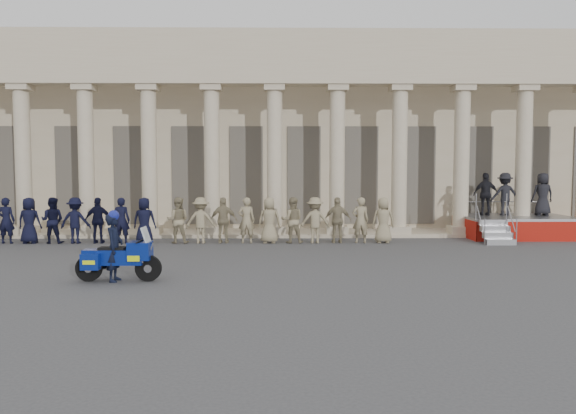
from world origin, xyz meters
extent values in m
plane|color=#3E3E40|center=(0.00, 0.00, 0.00)|extent=(90.00, 90.00, 0.00)
cube|color=#BBAA8C|center=(0.00, 15.00, 4.50)|extent=(40.00, 10.00, 9.00)
cube|color=#BBAA8C|center=(0.00, 8.80, 0.07)|extent=(40.00, 2.60, 0.15)
cube|color=#BBAA8C|center=(0.00, 8.00, 6.79)|extent=(35.80, 1.00, 1.00)
cube|color=#BBAA8C|center=(0.00, 8.00, 7.89)|extent=(35.80, 1.00, 1.20)
cube|color=#BBAA8C|center=(-9.10, 8.00, 0.30)|extent=(0.90, 0.90, 0.30)
cylinder|color=#BBAA8C|center=(-9.10, 8.00, 3.25)|extent=(0.64, 0.64, 5.60)
cube|color=#BBAA8C|center=(-9.10, 8.00, 6.17)|extent=(0.85, 0.85, 0.24)
cube|color=#BBAA8C|center=(-6.50, 8.00, 0.30)|extent=(0.90, 0.90, 0.30)
cylinder|color=#BBAA8C|center=(-6.50, 8.00, 3.25)|extent=(0.64, 0.64, 5.60)
cube|color=#BBAA8C|center=(-6.50, 8.00, 6.17)|extent=(0.85, 0.85, 0.24)
cube|color=#BBAA8C|center=(-3.90, 8.00, 0.30)|extent=(0.90, 0.90, 0.30)
cylinder|color=#BBAA8C|center=(-3.90, 8.00, 3.25)|extent=(0.64, 0.64, 5.60)
cube|color=#BBAA8C|center=(-3.90, 8.00, 6.17)|extent=(0.85, 0.85, 0.24)
cube|color=#BBAA8C|center=(-1.30, 8.00, 0.30)|extent=(0.90, 0.90, 0.30)
cylinder|color=#BBAA8C|center=(-1.30, 8.00, 3.25)|extent=(0.64, 0.64, 5.60)
cube|color=#BBAA8C|center=(-1.30, 8.00, 6.17)|extent=(0.85, 0.85, 0.24)
cube|color=#BBAA8C|center=(1.30, 8.00, 0.30)|extent=(0.90, 0.90, 0.30)
cylinder|color=#BBAA8C|center=(1.30, 8.00, 3.25)|extent=(0.64, 0.64, 5.60)
cube|color=#BBAA8C|center=(1.30, 8.00, 6.17)|extent=(0.85, 0.85, 0.24)
cube|color=#BBAA8C|center=(3.90, 8.00, 0.30)|extent=(0.90, 0.90, 0.30)
cylinder|color=#BBAA8C|center=(3.90, 8.00, 3.25)|extent=(0.64, 0.64, 5.60)
cube|color=#BBAA8C|center=(3.90, 8.00, 6.17)|extent=(0.85, 0.85, 0.24)
cube|color=#BBAA8C|center=(6.50, 8.00, 0.30)|extent=(0.90, 0.90, 0.30)
cylinder|color=#BBAA8C|center=(6.50, 8.00, 3.25)|extent=(0.64, 0.64, 5.60)
cube|color=#BBAA8C|center=(6.50, 8.00, 6.17)|extent=(0.85, 0.85, 0.24)
cube|color=#BBAA8C|center=(9.10, 8.00, 0.30)|extent=(0.90, 0.90, 0.30)
cylinder|color=#BBAA8C|center=(9.10, 8.00, 3.25)|extent=(0.64, 0.64, 5.60)
cube|color=#BBAA8C|center=(9.10, 8.00, 6.17)|extent=(0.85, 0.85, 0.24)
cube|color=#BBAA8C|center=(11.70, 8.00, 0.30)|extent=(0.90, 0.90, 0.30)
cylinder|color=#BBAA8C|center=(11.70, 8.00, 3.25)|extent=(0.64, 0.64, 5.60)
cube|color=#BBAA8C|center=(11.70, 8.00, 6.17)|extent=(0.85, 0.85, 0.24)
cube|color=black|center=(-10.40, 10.02, 2.55)|extent=(1.30, 0.12, 4.20)
cube|color=black|center=(-7.80, 10.02, 2.55)|extent=(1.30, 0.12, 4.20)
cube|color=black|center=(-5.20, 10.02, 2.55)|extent=(1.30, 0.12, 4.20)
cube|color=black|center=(-2.60, 10.02, 2.55)|extent=(1.30, 0.12, 4.20)
cube|color=black|center=(0.00, 10.02, 2.55)|extent=(1.30, 0.12, 4.20)
cube|color=black|center=(2.60, 10.02, 2.55)|extent=(1.30, 0.12, 4.20)
cube|color=black|center=(5.20, 10.02, 2.55)|extent=(1.30, 0.12, 4.20)
cube|color=black|center=(7.80, 10.02, 2.55)|extent=(1.30, 0.12, 4.20)
cube|color=black|center=(10.40, 10.02, 2.55)|extent=(1.30, 0.12, 4.20)
cube|color=black|center=(13.00, 10.02, 2.55)|extent=(1.30, 0.12, 4.20)
imported|color=black|center=(-8.93, 6.05, 0.88)|extent=(0.64, 0.42, 1.76)
imported|color=black|center=(-8.05, 6.05, 0.88)|extent=(0.86, 0.56, 1.76)
imported|color=black|center=(-7.17, 6.05, 0.88)|extent=(0.86, 0.67, 1.76)
imported|color=black|center=(-6.30, 6.05, 0.88)|extent=(1.14, 0.65, 1.76)
imported|color=black|center=(-5.42, 6.05, 0.88)|extent=(1.03, 0.43, 1.76)
imported|color=black|center=(-4.54, 6.05, 0.88)|extent=(0.64, 0.42, 1.76)
imported|color=black|center=(-3.67, 6.05, 0.88)|extent=(0.86, 0.56, 1.76)
imported|color=gray|center=(-2.39, 6.05, 0.88)|extent=(0.86, 0.67, 1.76)
imported|color=gray|center=(-1.51, 6.05, 0.88)|extent=(1.14, 0.65, 1.76)
imported|color=gray|center=(-0.64, 6.05, 0.88)|extent=(1.03, 0.43, 1.76)
imported|color=gray|center=(0.24, 6.05, 0.88)|extent=(0.64, 0.42, 1.76)
imported|color=gray|center=(1.12, 6.05, 0.88)|extent=(0.86, 0.56, 1.76)
imported|color=gray|center=(1.99, 6.05, 0.88)|extent=(0.86, 0.67, 1.76)
imported|color=gray|center=(2.87, 6.05, 0.88)|extent=(1.14, 0.65, 1.76)
imported|color=gray|center=(3.74, 6.05, 0.88)|extent=(1.03, 0.43, 1.76)
imported|color=gray|center=(4.62, 6.05, 0.88)|extent=(0.64, 0.42, 1.76)
imported|color=gray|center=(5.50, 6.05, 0.88)|extent=(0.86, 0.56, 1.76)
cube|color=gray|center=(11.38, 7.86, 0.84)|extent=(4.38, 3.13, 0.10)
cube|color=#9A150C|center=(11.38, 6.31, 0.39)|extent=(4.38, 0.04, 0.79)
cube|color=#9A150C|center=(9.21, 7.86, 0.39)|extent=(0.04, 3.13, 0.79)
cube|color=#9A150C|center=(13.55, 7.86, 0.39)|extent=(0.04, 3.13, 0.79)
cube|color=gray|center=(9.79, 5.39, 0.11)|extent=(1.10, 0.28, 0.22)
cube|color=gray|center=(9.79, 5.67, 0.33)|extent=(1.10, 0.28, 0.22)
cube|color=gray|center=(9.79, 5.95, 0.55)|extent=(1.10, 0.28, 0.22)
cube|color=gray|center=(9.79, 6.23, 0.77)|extent=(1.10, 0.28, 0.22)
cylinder|color=gray|center=(11.38, 9.37, 1.39)|extent=(4.38, 0.04, 0.04)
imported|color=black|center=(10.18, 8.06, 1.78)|extent=(1.05, 0.44, 1.80)
imported|color=black|center=(10.98, 8.06, 1.78)|extent=(1.16, 0.67, 1.80)
imported|color=black|center=(11.78, 8.06, 1.78)|extent=(0.66, 0.43, 1.80)
imported|color=black|center=(12.58, 8.06, 1.78)|extent=(0.88, 0.57, 1.80)
cylinder|color=black|center=(-1.82, -1.19, 0.33)|extent=(0.67, 0.15, 0.67)
cylinder|color=black|center=(-3.33, -1.18, 0.33)|extent=(0.67, 0.15, 0.67)
cube|color=navy|center=(-2.53, -1.19, 0.63)|extent=(1.16, 0.43, 0.38)
cube|color=navy|center=(-2.02, -1.19, 0.79)|extent=(0.56, 0.53, 0.45)
cube|color=silver|center=(-2.02, -1.19, 0.55)|extent=(0.22, 0.30, 0.12)
cube|color=#B2BFCC|center=(-1.85, -1.19, 1.13)|extent=(0.21, 0.47, 0.54)
cube|color=black|center=(-2.73, -1.19, 0.83)|extent=(0.66, 0.35, 0.10)
cube|color=navy|center=(-3.28, -1.18, 0.71)|extent=(0.36, 0.35, 0.22)
cube|color=navy|center=(-3.18, -1.51, 0.55)|extent=(0.46, 0.23, 0.40)
cube|color=#D6F20C|center=(-3.18, -1.51, 0.55)|extent=(0.30, 0.24, 0.10)
cube|color=navy|center=(-3.18, -0.86, 0.55)|extent=(0.46, 0.23, 0.40)
cube|color=#D6F20C|center=(-3.18, -0.86, 0.55)|extent=(0.30, 0.24, 0.10)
cylinder|color=silver|center=(-3.03, -0.94, 0.30)|extent=(0.61, 0.11, 0.10)
cylinder|color=black|center=(-2.02, -1.19, 1.03)|extent=(0.04, 0.71, 0.04)
imported|color=black|center=(-2.68, -1.19, 0.87)|extent=(0.42, 0.63, 1.73)
sphere|color=navy|center=(-2.68, -1.19, 1.68)|extent=(0.28, 0.28, 0.28)
camera|label=1|loc=(1.56, -15.37, 2.89)|focal=35.00mm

